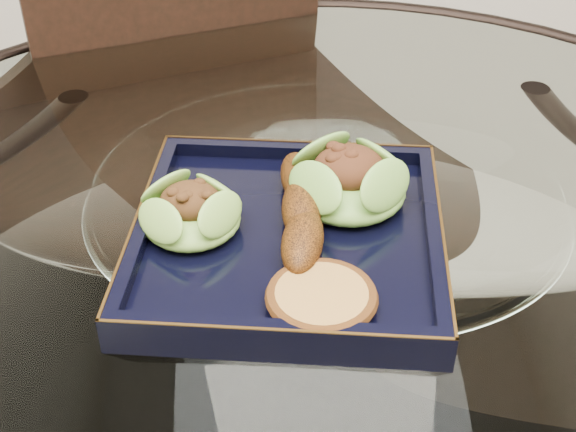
{
  "coord_description": "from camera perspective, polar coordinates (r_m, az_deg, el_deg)",
  "views": [
    {
      "loc": [
        -0.06,
        -0.59,
        1.22
      ],
      "look_at": [
        -0.04,
        -0.03,
        0.8
      ],
      "focal_mm": 50.0,
      "sensor_mm": 36.0,
      "label": 1
    }
  ],
  "objects": [
    {
      "name": "navy_plate",
      "position": [
        0.71,
        0.0,
        -1.93
      ],
      "size": [
        0.3,
        0.3,
        0.02
      ],
      "primitive_type": "cube",
      "rotation": [
        0.0,
        0.0,
        -0.11
      ],
      "color": "black",
      "rests_on": "dining_table"
    },
    {
      "name": "lettuce_wrap_right",
      "position": [
        0.74,
        4.34,
        2.3
      ],
      "size": [
        0.13,
        0.13,
        0.04
      ],
      "primitive_type": "ellipsoid",
      "rotation": [
        0.0,
        0.0,
        0.27
      ],
      "color": "#4C8D29",
      "rests_on": "navy_plate"
    },
    {
      "name": "dining_table",
      "position": [
        0.86,
        2.3,
        -9.78
      ],
      "size": [
        1.13,
        1.13,
        0.77
      ],
      "color": "white",
      "rests_on": "ground"
    },
    {
      "name": "crumb_patty",
      "position": [
        0.63,
        2.4,
        -5.92
      ],
      "size": [
        0.08,
        0.08,
        0.01
      ],
      "primitive_type": "cylinder",
      "rotation": [
        0.0,
        0.0,
        0.01
      ],
      "color": "#B6823C",
      "rests_on": "navy_plate"
    },
    {
      "name": "dining_chair",
      "position": [
        1.15,
        -5.23,
        1.01
      ],
      "size": [
        0.54,
        0.54,
        0.98
      ],
      "rotation": [
        0.0,
        0.0,
        0.35
      ],
      "color": "black",
      "rests_on": "ground"
    },
    {
      "name": "roasted_plantain",
      "position": [
        0.71,
        0.95,
        0.51
      ],
      "size": [
        0.04,
        0.17,
        0.03
      ],
      "primitive_type": "ellipsoid",
      "rotation": [
        0.0,
        0.0,
        1.54
      ],
      "color": "#62300A",
      "rests_on": "navy_plate"
    },
    {
      "name": "lettuce_wrap_left",
      "position": [
        0.71,
        -6.9,
        0.11
      ],
      "size": [
        0.11,
        0.11,
        0.03
      ],
      "primitive_type": "ellipsoid",
      "rotation": [
        0.0,
        0.0,
        0.41
      ],
      "color": "#578B28",
      "rests_on": "navy_plate"
    }
  ]
}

